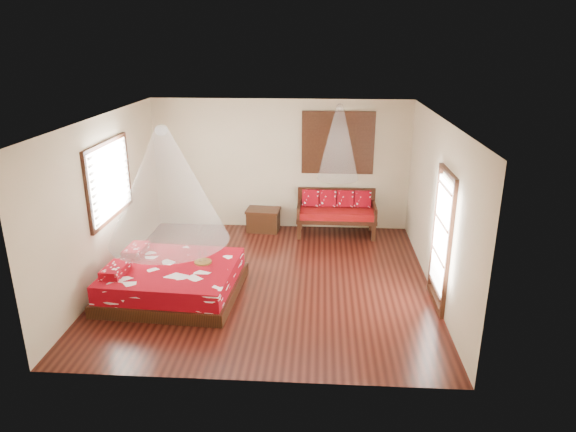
% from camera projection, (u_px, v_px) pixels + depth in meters
% --- Properties ---
extents(room, '(5.54, 5.54, 2.84)m').
position_uv_depth(room, '(268.00, 204.00, 8.44)').
color(room, black).
rests_on(room, ground).
extents(bed, '(2.20, 2.02, 0.64)m').
position_uv_depth(bed, '(172.00, 280.00, 8.36)').
color(bed, black).
rests_on(bed, floor).
extents(daybed, '(1.66, 0.74, 0.94)m').
position_uv_depth(daybed, '(336.00, 210.00, 10.89)').
color(daybed, black).
rests_on(daybed, floor).
extents(storage_chest, '(0.74, 0.57, 0.49)m').
position_uv_depth(storage_chest, '(263.00, 220.00, 11.15)').
color(storage_chest, black).
rests_on(storage_chest, floor).
extents(shutter_panel, '(1.52, 0.06, 1.32)m').
position_uv_depth(shutter_panel, '(338.00, 143.00, 10.76)').
color(shutter_panel, black).
rests_on(shutter_panel, wall_back).
extents(window_left, '(0.10, 1.74, 1.34)m').
position_uv_depth(window_left, '(110.00, 180.00, 8.69)').
color(window_left, black).
rests_on(window_left, wall_left).
extents(glazed_door, '(0.08, 1.02, 2.16)m').
position_uv_depth(glazed_door, '(441.00, 240.00, 7.81)').
color(glazed_door, black).
rests_on(glazed_door, floor).
extents(wine_tray, '(0.28, 0.28, 0.23)m').
position_uv_depth(wine_tray, '(203.00, 259.00, 8.38)').
color(wine_tray, brown).
rests_on(wine_tray, bed).
extents(mosquito_net_main, '(1.88, 1.88, 1.80)m').
position_uv_depth(mosquito_net_main, '(166.00, 186.00, 7.83)').
color(mosquito_net_main, white).
rests_on(mosquito_net_main, ceiling).
extents(mosquito_net_daybed, '(0.85, 0.85, 1.50)m').
position_uv_depth(mosquito_net_daybed, '(339.00, 142.00, 10.28)').
color(mosquito_net_daybed, white).
rests_on(mosquito_net_daybed, ceiling).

